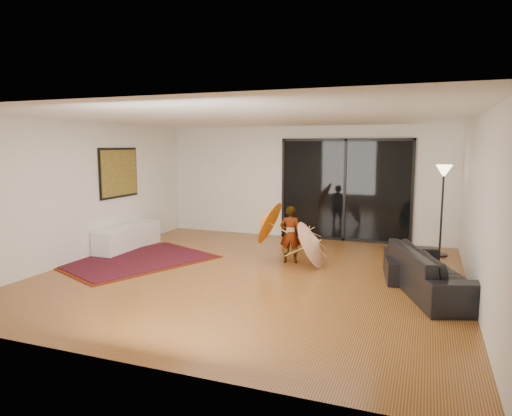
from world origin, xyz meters
The scene contains 17 objects.
floor centered at (0.00, 0.00, 0.00)m, with size 7.00×7.00×0.00m, color #A8602E.
ceiling centered at (0.00, 0.00, 2.70)m, with size 7.00×7.00×0.00m, color white.
wall_back centered at (0.00, 3.50, 1.35)m, with size 7.00×7.00×0.00m, color silver.
wall_front centered at (0.00, -3.50, 1.35)m, with size 7.00×7.00×0.00m, color silver.
wall_left centered at (-3.50, 0.00, 1.35)m, with size 7.00×7.00×0.00m, color silver.
wall_right centered at (3.50, 0.00, 1.35)m, with size 7.00×7.00×0.00m, color silver.
sliding_door centered at (1.00, 3.47, 1.20)m, with size 3.06×0.07×2.40m.
painting centered at (-3.46, 1.00, 1.65)m, with size 0.04×1.28×1.08m.
media_console centered at (-3.25, 0.94, 0.25)m, with size 0.46×1.83×0.51m, color white.
speaker centered at (-3.25, 0.23, 0.16)m, with size 0.28×0.28×0.33m, color #424244.
persian_rug centered at (-2.47, 0.11, 0.01)m, with size 2.95×3.35×0.02m.
sofa centered at (2.95, 0.08, 0.34)m, with size 2.31×0.90×0.67m, color black.
ottoman centered at (2.56, 0.47, 0.19)m, with size 0.66×0.66×0.38m, color black.
floor_lamp centered at (3.10, 2.64, 1.46)m, with size 0.32×0.32×1.85m.
child centered at (0.39, 1.05, 0.55)m, with size 0.40×0.26×1.10m, color #999999.
parasol_orange centered at (-0.16, 1.00, 0.73)m, with size 0.52×0.88×0.89m.
parasol_white centered at (0.99, 0.90, 0.50)m, with size 0.60×0.92×0.96m.
Camera 1 is at (2.80, -7.20, 2.24)m, focal length 32.00 mm.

